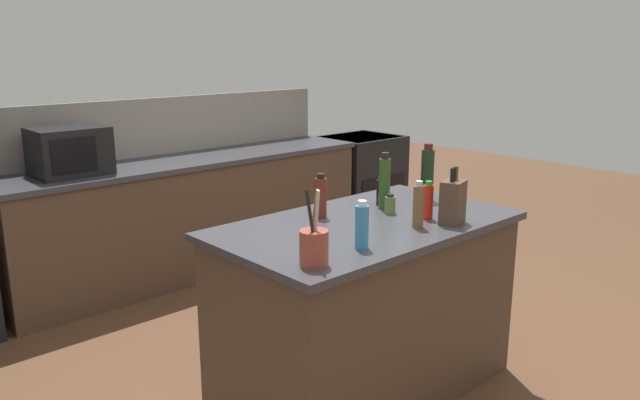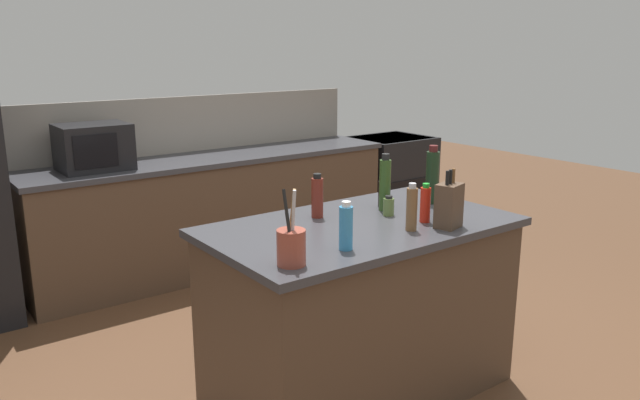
% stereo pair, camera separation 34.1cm
% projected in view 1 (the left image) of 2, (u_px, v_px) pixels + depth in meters
% --- Properties ---
extents(ground_plane, '(14.00, 14.00, 0.00)m').
position_uv_depth(ground_plane, '(363.00, 387.00, 3.41)').
color(ground_plane, brown).
extents(back_counter_run, '(3.05, 0.66, 0.94)m').
position_uv_depth(back_counter_run, '(194.00, 215.00, 5.06)').
color(back_counter_run, '#4C3828').
rests_on(back_counter_run, ground_plane).
extents(wall_backsplash, '(3.01, 0.03, 0.46)m').
position_uv_depth(wall_backsplash, '(169.00, 125.00, 5.12)').
color(wall_backsplash, gray).
rests_on(wall_backsplash, back_counter_run).
extents(kitchen_island, '(1.57, 0.90, 0.94)m').
position_uv_depth(kitchen_island, '(365.00, 307.00, 3.29)').
color(kitchen_island, '#4C3828').
rests_on(kitchen_island, ground_plane).
extents(range_oven, '(0.76, 0.65, 0.92)m').
position_uv_depth(range_oven, '(360.00, 181.00, 6.34)').
color(range_oven, black).
rests_on(range_oven, ground_plane).
extents(microwave, '(0.48, 0.39, 0.33)m').
position_uv_depth(microwave, '(70.00, 151.00, 4.29)').
color(microwave, black).
rests_on(microwave, back_counter_run).
extents(knife_block, '(0.15, 0.13, 0.29)m').
position_uv_depth(knife_block, '(453.00, 202.00, 3.12)').
color(knife_block, '#4C3828').
rests_on(knife_block, kitchen_island).
extents(utensil_crock, '(0.12, 0.12, 0.32)m').
position_uv_depth(utensil_crock, '(314.00, 246.00, 2.53)').
color(utensil_crock, brown).
rests_on(utensil_crock, kitchen_island).
extents(pepper_grinder, '(0.05, 0.05, 0.24)m').
position_uv_depth(pepper_grinder, '(418.00, 206.00, 3.05)').
color(pepper_grinder, brown).
rests_on(pepper_grinder, kitchen_island).
extents(hot_sauce_bottle, '(0.05, 0.05, 0.20)m').
position_uv_depth(hot_sauce_bottle, '(428.00, 201.00, 3.21)').
color(hot_sauce_bottle, red).
rests_on(hot_sauce_bottle, kitchen_island).
extents(wine_bottle, '(0.07, 0.07, 0.33)m').
position_uv_depth(wine_bottle, '(427.00, 174.00, 3.58)').
color(wine_bottle, black).
rests_on(wine_bottle, kitchen_island).
extents(vinegar_bottle, '(0.06, 0.06, 0.23)m').
position_uv_depth(vinegar_bottle, '(321.00, 197.00, 3.23)').
color(vinegar_bottle, maroon).
rests_on(vinegar_bottle, kitchen_island).
extents(soy_sauce_bottle, '(0.06, 0.06, 0.16)m').
position_uv_depth(soy_sauce_bottle, '(381.00, 192.00, 3.49)').
color(soy_sauce_bottle, black).
rests_on(soy_sauce_bottle, kitchen_island).
extents(olive_oil_bottle, '(0.06, 0.06, 0.31)m').
position_uv_depth(olive_oil_bottle, '(384.00, 182.00, 3.40)').
color(olive_oil_bottle, '#2D4C1E').
rests_on(olive_oil_bottle, kitchen_island).
extents(spice_jar_oregano, '(0.06, 0.06, 0.11)m').
position_uv_depth(spice_jar_oregano, '(390.00, 204.00, 3.32)').
color(spice_jar_oregano, '#567038').
rests_on(spice_jar_oregano, kitchen_island).
extents(dish_soap_bottle, '(0.06, 0.06, 0.22)m').
position_uv_depth(dish_soap_bottle, '(362.00, 226.00, 2.74)').
color(dish_soap_bottle, '#3384BC').
rests_on(dish_soap_bottle, kitchen_island).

